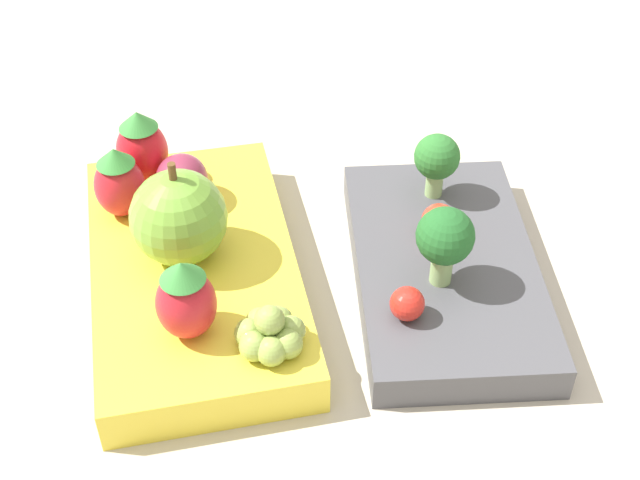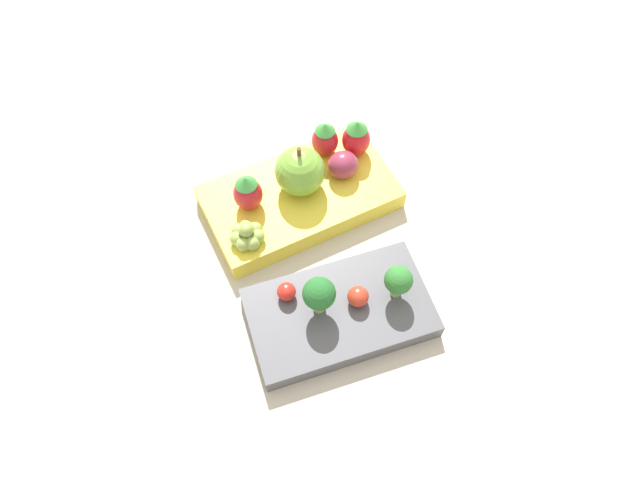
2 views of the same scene
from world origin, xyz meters
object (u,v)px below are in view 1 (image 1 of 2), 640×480
(strawberry_0, at_px, (186,299))
(grape_cluster, at_px, (270,333))
(bento_box_fruit, at_px, (195,274))
(cherry_tomato_1, at_px, (407,304))
(apple, at_px, (179,218))
(strawberry_2, at_px, (142,147))
(cherry_tomato_0, at_px, (439,221))
(plum, at_px, (182,180))
(bento_box_savoury, at_px, (443,266))
(broccoli_floret_0, at_px, (437,159))
(broccoli_floret_1, at_px, (445,239))
(strawberry_1, at_px, (119,182))

(strawberry_0, xyz_separation_m, grape_cluster, (0.02, 0.04, -0.01))
(bento_box_fruit, height_order, cherry_tomato_1, cherry_tomato_1)
(apple, bearing_deg, strawberry_2, -161.72)
(cherry_tomato_0, xyz_separation_m, cherry_tomato_1, (0.07, -0.03, -0.00))
(plum, bearing_deg, cherry_tomato_0, 74.22)
(bento_box_savoury, relative_size, grape_cluster, 5.01)
(cherry_tomato_0, bearing_deg, bento_box_savoury, 4.80)
(broccoli_floret_0, bearing_deg, bento_box_savoury, -3.64)
(strawberry_2, relative_size, plum, 1.43)
(bento_box_fruit, distance_m, broccoli_floret_1, 0.16)
(bento_box_fruit, relative_size, plum, 6.40)
(strawberry_0, relative_size, strawberry_2, 0.98)
(plum, bearing_deg, broccoli_floret_0, 88.72)
(strawberry_1, distance_m, plum, 0.04)
(broccoli_floret_1, bearing_deg, strawberry_0, -78.01)
(apple, distance_m, grape_cluster, 0.10)
(cherry_tomato_1, xyz_separation_m, strawberry_0, (0.00, -0.12, 0.02))
(cherry_tomato_1, height_order, grape_cluster, grape_cluster)
(cherry_tomato_1, relative_size, grape_cluster, 0.52)
(bento_box_savoury, height_order, strawberry_2, strawberry_2)
(apple, relative_size, strawberry_0, 1.33)
(cherry_tomato_0, distance_m, strawberry_1, 0.20)
(bento_box_savoury, height_order, plum, plum)
(bento_box_savoury, xyz_separation_m, cherry_tomato_1, (0.05, -0.03, 0.02))
(broccoli_floret_0, bearing_deg, bento_box_fruit, -71.49)
(broccoli_floret_1, relative_size, cherry_tomato_0, 2.29)
(broccoli_floret_0, relative_size, cherry_tomato_0, 2.01)
(bento_box_savoury, relative_size, apple, 2.87)
(cherry_tomato_1, distance_m, strawberry_2, 0.21)
(broccoli_floret_1, bearing_deg, apple, -102.04)
(bento_box_fruit, height_order, strawberry_2, strawberry_2)
(broccoli_floret_1, bearing_deg, broccoli_floret_0, 171.92)
(broccoli_floret_0, distance_m, strawberry_0, 0.20)
(broccoli_floret_1, distance_m, grape_cluster, 0.12)
(bento_box_savoury, height_order, strawberry_1, strawberry_1)
(bento_box_savoury, height_order, broccoli_floret_1, broccoli_floret_1)
(bento_box_savoury, xyz_separation_m, broccoli_floret_0, (-0.06, 0.00, 0.04))
(broccoli_floret_0, distance_m, cherry_tomato_0, 0.05)
(apple, xyz_separation_m, strawberry_2, (-0.08, -0.03, -0.00))
(bento_box_fruit, height_order, strawberry_1, strawberry_1)
(broccoli_floret_1, relative_size, strawberry_2, 1.00)
(broccoli_floret_0, xyz_separation_m, cherry_tomato_0, (0.04, -0.01, -0.02))
(bento_box_savoury, xyz_separation_m, apple, (-0.01, -0.16, 0.05))
(strawberry_1, bearing_deg, broccoli_floret_1, 67.97)
(bento_box_savoury, relative_size, strawberry_1, 3.98)
(strawberry_0, height_order, grape_cluster, strawberry_0)
(broccoli_floret_1, bearing_deg, bento_box_fruit, -101.16)
(bento_box_savoury, relative_size, cherry_tomato_1, 9.68)
(plum, bearing_deg, bento_box_fruit, 6.03)
(bento_box_fruit, bearing_deg, broccoli_floret_0, 108.51)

